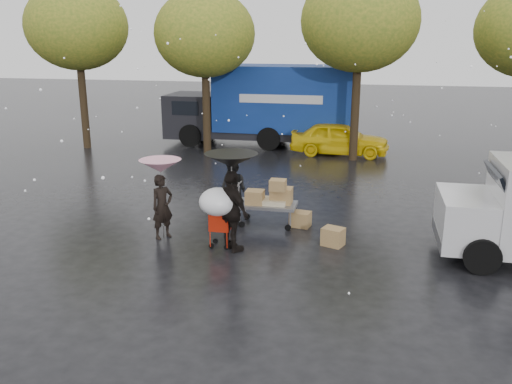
% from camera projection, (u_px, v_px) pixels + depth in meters
% --- Properties ---
extents(ground, '(90.00, 90.00, 0.00)m').
position_uv_depth(ground, '(225.00, 248.00, 12.56)').
color(ground, black).
rests_on(ground, ground).
extents(person_pink, '(0.64, 0.68, 1.57)m').
position_uv_depth(person_pink, '(162.00, 207.00, 12.97)').
color(person_pink, black).
rests_on(person_pink, ground).
extents(person_middle, '(0.96, 0.87, 1.62)m').
position_uv_depth(person_middle, '(233.00, 190.00, 14.23)').
color(person_middle, black).
rests_on(person_middle, ground).
extents(person_black, '(1.14, 1.06, 1.88)m').
position_uv_depth(person_black, '(232.00, 212.00, 12.13)').
color(person_black, black).
rests_on(person_black, ground).
extents(umbrella_pink, '(0.99, 0.99, 1.94)m').
position_uv_depth(umbrella_pink, '(160.00, 166.00, 12.69)').
color(umbrella_pink, '#4C4C4C').
rests_on(umbrella_pink, ground).
extents(umbrella_black, '(1.18, 1.18, 2.27)m').
position_uv_depth(umbrella_black, '(231.00, 160.00, 11.80)').
color(umbrella_black, '#4C4C4C').
rests_on(umbrella_black, ground).
extents(vendor_cart, '(1.52, 0.80, 1.27)m').
position_uv_depth(vendor_cart, '(270.00, 198.00, 13.85)').
color(vendor_cart, slate).
rests_on(vendor_cart, ground).
extents(shopping_cart, '(0.84, 0.84, 1.46)m').
position_uv_depth(shopping_cart, '(218.00, 205.00, 12.18)').
color(shopping_cart, red).
rests_on(shopping_cart, ground).
extents(blue_truck, '(8.30, 2.60, 3.50)m').
position_uv_depth(blue_truck, '(267.00, 106.00, 23.88)').
color(blue_truck, navy).
rests_on(blue_truck, ground).
extents(box_ground_near, '(0.58, 0.52, 0.43)m').
position_uv_depth(box_ground_near, '(333.00, 237.00, 12.64)').
color(box_ground_near, brown).
rests_on(box_ground_near, ground).
extents(box_ground_far, '(0.56, 0.47, 0.39)m').
position_uv_depth(box_ground_far, '(300.00, 219.00, 13.91)').
color(box_ground_far, brown).
rests_on(box_ground_far, ground).
extents(yellow_taxi, '(4.03, 1.74, 1.35)m').
position_uv_depth(yellow_taxi, '(340.00, 139.00, 22.15)').
color(yellow_taxi, yellow).
rests_on(yellow_taxi, ground).
extents(tree_row, '(21.60, 4.40, 7.12)m').
position_uv_depth(tree_row, '(281.00, 28.00, 20.65)').
color(tree_row, black).
rests_on(tree_row, ground).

